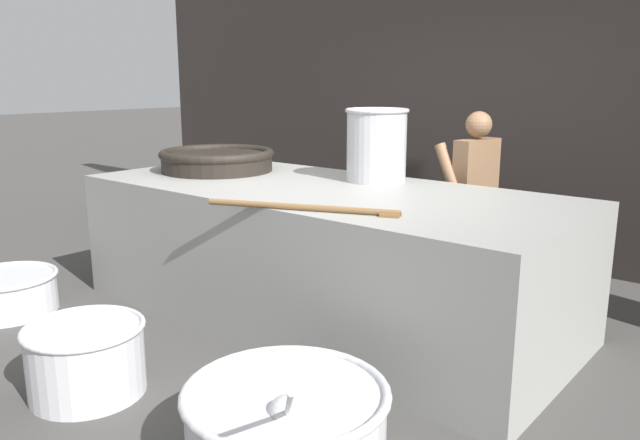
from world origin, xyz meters
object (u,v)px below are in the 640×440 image
at_px(prep_bowl_vegetables, 286,422).
at_px(stock_pot, 377,144).
at_px(prep_bowl_extra, 86,356).
at_px(giant_wok_near, 217,159).
at_px(cook, 474,197).
at_px(prep_bowl_meat, 8,291).

bearing_deg(prep_bowl_vegetables, stock_pot, 114.50).
relative_size(stock_pot, prep_bowl_extra, 0.82).
distance_m(giant_wok_near, prep_bowl_extra, 2.33).
bearing_deg(cook, prep_bowl_vegetables, 107.53).
bearing_deg(prep_bowl_vegetables, prep_bowl_extra, -170.57).
xyz_separation_m(giant_wok_near, prep_bowl_extra, (0.98, -1.92, -0.89)).
height_order(giant_wok_near, prep_bowl_meat, giant_wok_near).
bearing_deg(stock_pot, cook, 54.26).
distance_m(giant_wok_near, stock_pot, 1.48).
xyz_separation_m(prep_bowl_vegetables, prep_bowl_meat, (-3.09, 0.08, -0.05)).
xyz_separation_m(cook, prep_bowl_extra, (-0.93, -3.08, -0.61)).
relative_size(giant_wok_near, prep_bowl_extra, 1.44).
relative_size(prep_bowl_vegetables, prep_bowl_extra, 1.54).
distance_m(prep_bowl_vegetables, prep_bowl_meat, 3.09).
height_order(cook, prep_bowl_vegetables, cook).
distance_m(stock_pot, prep_bowl_meat, 3.17).
xyz_separation_m(giant_wok_near, prep_bowl_vegetables, (2.37, -1.69, -0.90)).
relative_size(giant_wok_near, stock_pot, 1.76).
bearing_deg(stock_pot, giant_wok_near, -162.31).
distance_m(stock_pot, prep_bowl_extra, 2.64).
bearing_deg(stock_pot, prep_bowl_extra, -99.99).
bearing_deg(giant_wok_near, prep_bowl_vegetables, -35.45).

